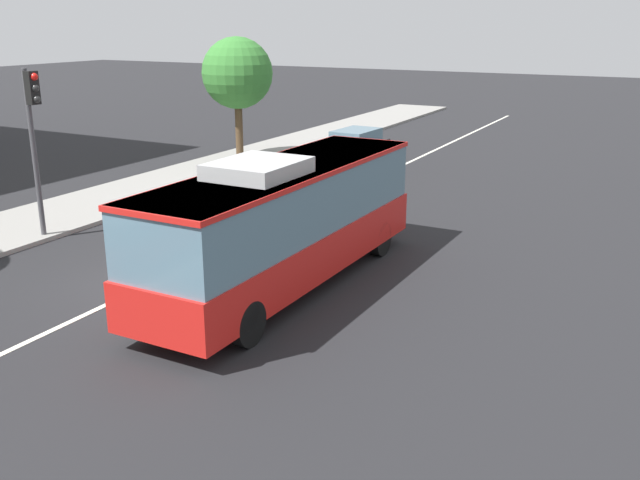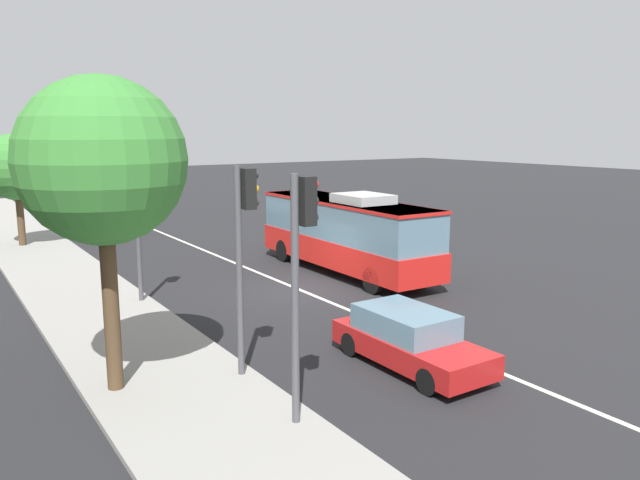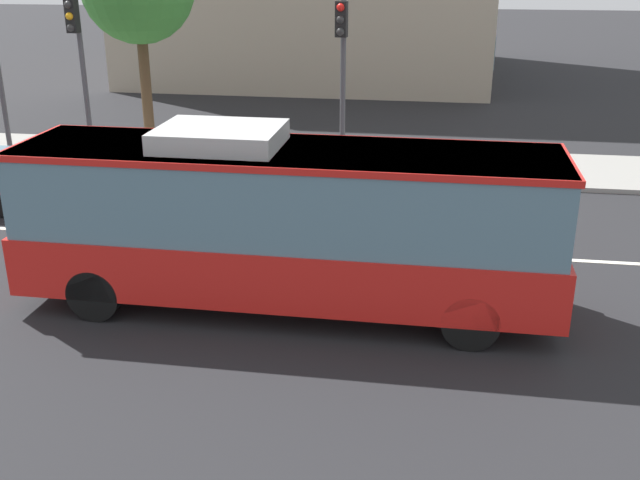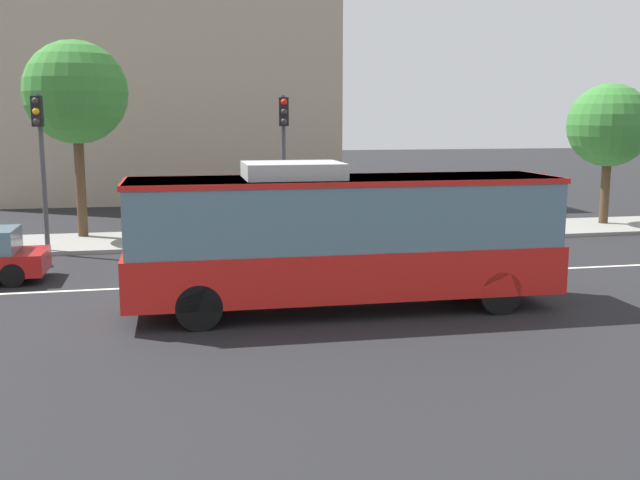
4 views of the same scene
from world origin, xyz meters
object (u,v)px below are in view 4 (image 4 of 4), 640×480
object	(u,v)px
traffic_light_mid_block	(40,146)
street_tree_kerbside_left	(609,126)
traffic_light_far_corner	(284,144)
street_tree_kerbside_centre	(76,93)
transit_bus	(343,233)

from	to	relation	value
traffic_light_mid_block	street_tree_kerbside_left	size ratio (longest dim) A/B	0.89
traffic_light_far_corner	street_tree_kerbside_centre	xyz separation A→B (m)	(-7.06, 2.94, 1.76)
traffic_light_far_corner	street_tree_kerbside_left	world-z (taller)	street_tree_kerbside_left
transit_bus	traffic_light_mid_block	distance (m)	11.84
transit_bus	street_tree_kerbside_left	xyz separation A→B (m)	(13.68, 10.70, 2.32)
traffic_light_far_corner	street_tree_kerbside_left	size ratio (longest dim) A/B	0.89
traffic_light_mid_block	traffic_light_far_corner	size ratio (longest dim) A/B	1.00
traffic_light_mid_block	street_tree_kerbside_left	world-z (taller)	street_tree_kerbside_left
traffic_light_mid_block	street_tree_kerbside_centre	world-z (taller)	street_tree_kerbside_centre
traffic_light_far_corner	street_tree_kerbside_centre	size ratio (longest dim) A/B	0.72
street_tree_kerbside_left	transit_bus	bearing A→B (deg)	-141.95
transit_bus	street_tree_kerbside_left	size ratio (longest dim) A/B	1.72
traffic_light_far_corner	street_tree_kerbside_centre	bearing A→B (deg)	-107.92
traffic_light_mid_block	street_tree_kerbside_centre	bearing A→B (deg)	168.19
transit_bus	street_tree_kerbside_left	distance (m)	17.52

